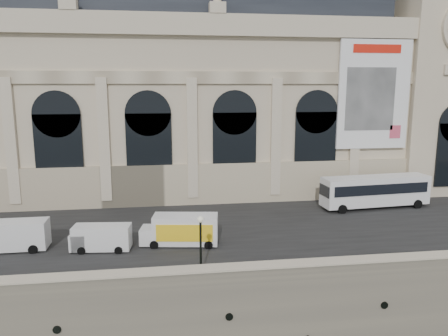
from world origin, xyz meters
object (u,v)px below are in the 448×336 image
(bus_right, at_px, (375,191))
(van_b, at_px, (9,236))
(van_c, at_px, (98,238))
(lamp_right, at_px, (201,246))
(box_truck, at_px, (181,230))

(bus_right, height_order, van_b, bus_right)
(van_b, xyz_separation_m, van_c, (7.62, -1.05, -0.19))
(bus_right, bearing_deg, van_b, -167.84)
(van_b, xyz_separation_m, lamp_right, (15.94, -7.34, 0.97))
(van_b, relative_size, box_truck, 0.83)
(van_b, bearing_deg, bus_right, 12.16)
(bus_right, height_order, box_truck, bus_right)
(van_c, xyz_separation_m, box_truck, (7.16, 0.35, 0.24))
(bus_right, relative_size, lamp_right, 2.81)
(van_c, relative_size, box_truck, 0.74)
(lamp_right, bearing_deg, van_b, 155.29)
(van_c, bearing_deg, van_b, 172.13)
(bus_right, xyz_separation_m, box_truck, (-22.87, -8.81, -0.73))
(van_c, height_order, box_truck, box_truck)
(van_c, bearing_deg, lamp_right, -37.06)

